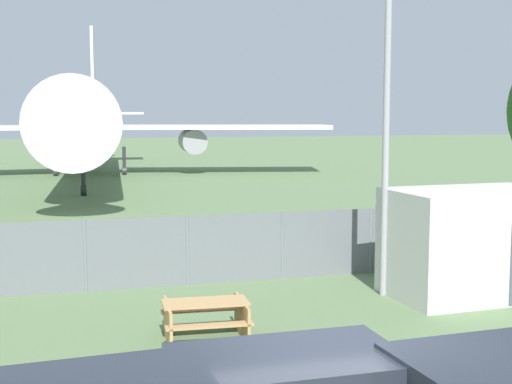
{
  "coord_description": "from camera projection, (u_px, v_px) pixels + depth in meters",
  "views": [
    {
      "loc": [
        -3.16,
        -8.08,
        4.39
      ],
      "look_at": [
        2.66,
        12.64,
        2.0
      ],
      "focal_mm": 50.0,
      "sensor_mm": 36.0,
      "label": 1
    }
  ],
  "objects": [
    {
      "name": "portable_cabin",
      "position": [
        472.0,
        243.0,
        17.1
      ],
      "size": [
        4.01,
        2.63,
        2.58
      ],
      "rotation": [
        0.0,
        0.0,
        0.05
      ],
      "color": "silver",
      "rests_on": "ground"
    },
    {
      "name": "picnic_bench_near_cabin",
      "position": [
        205.0,
        316.0,
        13.83
      ],
      "size": [
        1.74,
        1.5,
        0.76
      ],
      "rotation": [
        0.0,
        0.0,
        -0.06
      ],
      "color": "tan",
      "rests_on": "ground"
    },
    {
      "name": "light_mast",
      "position": [
        387.0,
        77.0,
        16.72
      ],
      "size": [
        0.44,
        0.44,
        8.67
      ],
      "color": "#99999E",
      "rests_on": "ground"
    },
    {
      "name": "airplane",
      "position": [
        89.0,
        120.0,
        48.75
      ],
      "size": [
        34.84,
        42.91,
        11.87
      ],
      "rotation": [
        0.0,
        0.0,
        -1.65
      ],
      "color": "silver",
      "rests_on": "ground"
    },
    {
      "name": "perimeter_fence",
      "position": [
        187.0,
        250.0,
        18.19
      ],
      "size": [
        56.07,
        0.07,
        1.79
      ],
      "color": "slate",
      "rests_on": "ground"
    }
  ]
}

